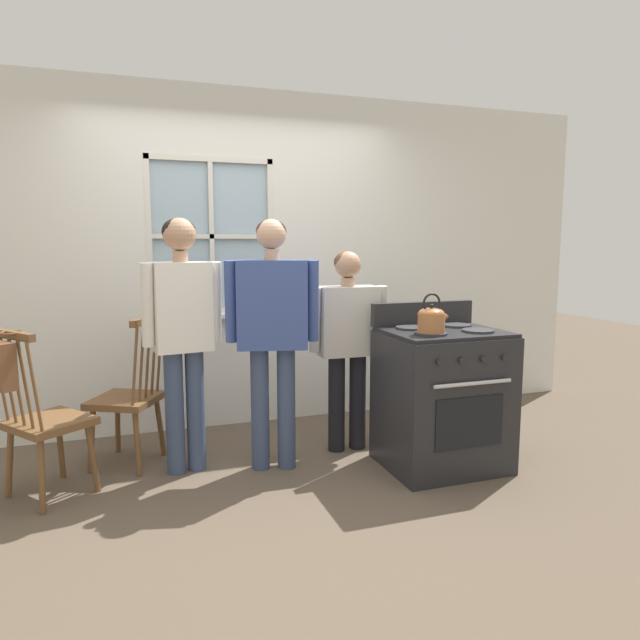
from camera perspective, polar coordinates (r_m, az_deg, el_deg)
ground_plane at (r=3.64m, az=-3.40°, el=-16.53°), size 16.00×16.00×0.00m
wall_back at (r=4.68m, az=-8.08°, el=5.74°), size 6.40×0.16×2.70m
chair_by_window at (r=3.75m, az=-25.77°, el=-9.21°), size 0.57×0.58×1.01m
chair_near_wall at (r=4.08m, az=-18.59°, el=-7.51°), size 0.55×0.56×1.01m
person_elderly_left at (r=3.74m, az=-13.61°, el=-0.08°), size 0.52×0.26×1.65m
person_teen_center at (r=3.70m, az=-4.80°, el=-0.04°), size 0.61×0.31×1.64m
person_adult_right at (r=4.06m, az=2.77°, el=-1.28°), size 0.57×0.22×1.44m
stove at (r=3.92m, az=12.09°, el=-7.54°), size 0.77×0.68×1.08m
kettle at (r=3.62m, az=11.07°, el=0.12°), size 0.21×0.17×0.25m
potted_plant at (r=4.55m, az=-13.36°, el=1.46°), size 0.14×0.14×0.26m
handbag at (r=3.56m, az=-29.40°, el=-3.88°), size 0.25×0.25×0.31m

